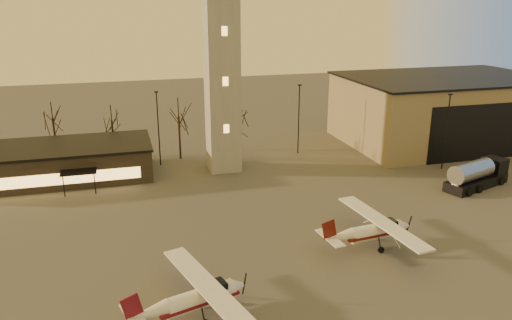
# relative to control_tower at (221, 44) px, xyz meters

# --- Properties ---
(ground) EXTENTS (220.00, 220.00, 0.00)m
(ground) POSITION_rel_control_tower_xyz_m (0.00, -30.00, -16.33)
(ground) COLOR #3D3B39
(ground) RESTS_ON ground
(control_tower) EXTENTS (6.80, 6.80, 32.60)m
(control_tower) POSITION_rel_control_tower_xyz_m (0.00, 0.00, 0.00)
(control_tower) COLOR gray
(control_tower) RESTS_ON ground
(hangar) EXTENTS (30.60, 20.60, 10.30)m
(hangar) POSITION_rel_control_tower_xyz_m (36.00, 3.98, -11.17)
(hangar) COLOR #7F7253
(hangar) RESTS_ON ground
(terminal) EXTENTS (25.40, 12.20, 4.30)m
(terminal) POSITION_rel_control_tower_xyz_m (-21.99, 1.98, -14.17)
(terminal) COLOR black
(terminal) RESTS_ON ground
(light_poles) EXTENTS (58.50, 12.25, 10.14)m
(light_poles) POSITION_rel_control_tower_xyz_m (0.50, 1.00, -10.92)
(light_poles) COLOR black
(light_poles) RESTS_ON ground
(tree_row) EXTENTS (37.20, 9.20, 8.80)m
(tree_row) POSITION_rel_control_tower_xyz_m (-13.70, 9.16, -10.39)
(tree_row) COLOR black
(tree_row) RESTS_ON ground
(cessna_front) EXTENTS (9.90, 12.49, 3.43)m
(cessna_front) POSITION_rel_control_tower_xyz_m (8.95, -25.09, -15.15)
(cessna_front) COLOR silver
(cessna_front) RESTS_ON ground
(cessna_rear) EXTENTS (9.90, 12.27, 3.40)m
(cessna_rear) POSITION_rel_control_tower_xyz_m (-8.35, -31.29, -15.16)
(cessna_rear) COLOR silver
(cessna_rear) RESTS_ON ground
(fuel_truck) EXTENTS (9.60, 5.37, 3.43)m
(fuel_truck) POSITION_rel_control_tower_xyz_m (27.81, -14.91, -14.97)
(fuel_truck) COLOR black
(fuel_truck) RESTS_ON ground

